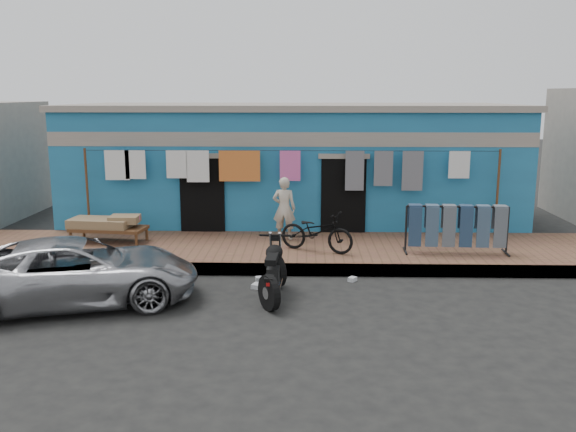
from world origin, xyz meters
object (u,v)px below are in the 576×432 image
(charpoy, at_px, (109,229))
(jeans_rack, at_px, (456,228))
(car, at_px, (77,271))
(bicycle, at_px, (317,227))
(motorcycle, at_px, (273,269))
(seated_person, at_px, (284,208))

(charpoy, relative_size, jeans_rack, 0.82)
(car, bearing_deg, jeans_rack, -85.43)
(charpoy, bearing_deg, jeans_rack, -5.59)
(car, xyz_separation_m, bicycle, (4.26, 2.81, 0.19))
(motorcycle, xyz_separation_m, jeans_rack, (3.85, 2.35, 0.26))
(car, relative_size, charpoy, 2.29)
(car, relative_size, motorcycle, 2.54)
(bicycle, relative_size, jeans_rack, 0.73)
(car, relative_size, bicycle, 2.56)
(car, bearing_deg, bicycle, -72.77)
(motorcycle, bearing_deg, charpoy, 144.55)
(motorcycle, bearing_deg, seated_person, 91.21)
(car, distance_m, motorcycle, 3.45)
(seated_person, xyz_separation_m, motorcycle, (-0.09, -3.50, -0.46))
(car, height_order, bicycle, bicycle)
(car, xyz_separation_m, motorcycle, (3.42, 0.41, -0.07))
(seated_person, bearing_deg, charpoy, 12.83)
(charpoy, bearing_deg, car, -81.04)
(seated_person, height_order, motorcycle, seated_person)
(motorcycle, xyz_separation_m, charpoy, (-3.98, 3.11, 0.01))
(bicycle, relative_size, motorcycle, 0.99)
(motorcycle, height_order, jeans_rack, jeans_rack)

